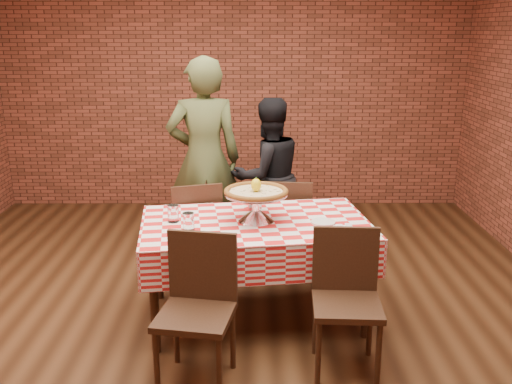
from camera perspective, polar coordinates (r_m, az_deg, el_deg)
ground at (r=4.36m, az=-3.41°, el=-12.82°), size 6.00×6.00×0.00m
back_wall at (r=6.85m, az=-2.29°, el=10.53°), size 5.50×0.00×5.50m
table at (r=4.28m, az=-0.07°, el=-7.81°), size 1.73×1.17×0.75m
tablecloth at (r=4.18m, az=-0.07°, el=-4.75°), size 1.77×1.21×0.28m
pizza_stand at (r=4.12m, az=0.01°, el=-1.51°), size 0.53×0.53×0.21m
pizza at (r=4.09m, az=0.01°, el=-0.03°), size 0.53×0.53×0.03m
lemon at (r=4.07m, az=0.01°, el=0.70°), size 0.08×0.08×0.10m
water_glass_left at (r=3.96m, az=-6.76°, el=-2.96°), size 0.09×0.09×0.13m
water_glass_right at (r=4.15m, az=-8.28°, el=-2.14°), size 0.09×0.09×0.13m
side_plate at (r=4.13m, az=6.72°, el=-3.01°), size 0.20×0.20×0.01m
sweetener_packet_a at (r=4.09m, az=8.30°, el=-3.31°), size 0.05×0.04×0.00m
sweetener_packet_b at (r=4.12m, az=9.22°, el=-3.20°), size 0.05×0.04×0.00m
condiment_caddy at (r=4.38m, az=-0.34°, el=-0.81°), size 0.14×0.13×0.15m
chair_near_left at (r=3.50m, az=-6.11°, el=-12.11°), size 0.50×0.50×0.91m
chair_near_right at (r=3.65m, az=9.07°, el=-11.15°), size 0.44×0.44×0.90m
chair_far_left at (r=4.90m, az=-6.22°, el=-3.83°), size 0.52×0.52×0.90m
chair_far_right at (r=5.03m, az=3.28°, el=-3.33°), size 0.43×0.43×0.88m
diner_olive at (r=5.30m, az=-5.21°, el=3.27°), size 0.74×0.53×1.88m
diner_black at (r=5.44m, az=1.21°, el=1.59°), size 0.89×0.81×1.49m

